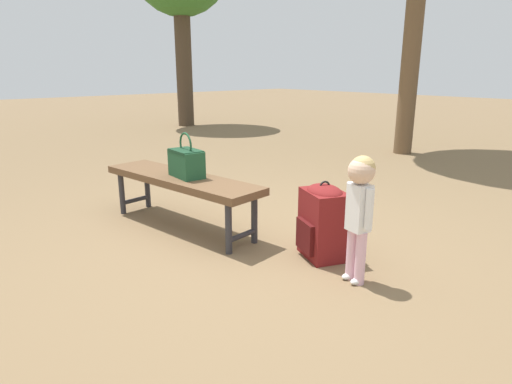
# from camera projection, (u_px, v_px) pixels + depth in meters

# --- Properties ---
(ground_plane) EXTENTS (40.00, 40.00, 0.00)m
(ground_plane) POSITION_uv_depth(u_px,v_px,m) (250.00, 248.00, 3.31)
(ground_plane) COLOR brown
(ground_plane) RESTS_ON ground
(park_bench) EXTENTS (1.64, 0.59, 0.45)m
(park_bench) POSITION_uv_depth(u_px,v_px,m) (181.00, 182.00, 3.66)
(park_bench) COLOR brown
(park_bench) RESTS_ON ground
(handbag) EXTENTS (0.34, 0.21, 0.37)m
(handbag) POSITION_uv_depth(u_px,v_px,m) (186.00, 162.00, 3.57)
(handbag) COLOR #1E4C2D
(handbag) RESTS_ON park_bench
(child_standing) EXTENTS (0.22, 0.17, 0.81)m
(child_standing) POSITION_uv_depth(u_px,v_px,m) (360.00, 200.00, 2.66)
(child_standing) COLOR #E5B2C6
(child_standing) RESTS_ON ground
(backpack_large) EXTENTS (0.40, 0.37, 0.56)m
(backpack_large) POSITION_uv_depth(u_px,v_px,m) (323.00, 220.00, 3.09)
(backpack_large) COLOR maroon
(backpack_large) RESTS_ON ground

